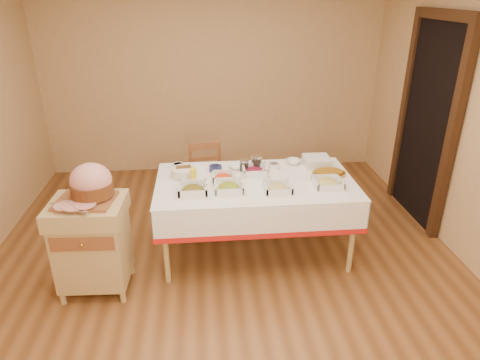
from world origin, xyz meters
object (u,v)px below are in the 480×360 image
at_px(mustard_bottle, 193,175).
at_px(plate_stack, 317,161).
at_px(dining_chair, 207,181).
at_px(dining_table, 255,196).
at_px(preserve_jar_left, 244,166).
at_px(preserve_jar_right, 256,163).
at_px(ham_on_board, 90,185).
at_px(brass_platter, 329,173).
at_px(butcher_cart, 92,241).
at_px(bread_basket, 184,172).

bearing_deg(mustard_bottle, plate_stack, 13.33).
height_order(dining_chair, mustard_bottle, mustard_bottle).
distance_m(dining_table, preserve_jar_left, 0.33).
xyz_separation_m(preserve_jar_right, mustard_bottle, (-0.61, -0.27, 0.01)).
height_order(ham_on_board, brass_platter, ham_on_board).
relative_size(butcher_cart, mustard_bottle, 4.95).
relative_size(dining_table, preserve_jar_left, 16.06).
xyz_separation_m(butcher_cart, bread_basket, (0.75, 0.61, 0.33)).
xyz_separation_m(preserve_jar_left, mustard_bottle, (-0.49, -0.23, 0.02)).
relative_size(mustard_bottle, brass_platter, 0.53).
bearing_deg(butcher_cart, brass_platter, 13.49).
xyz_separation_m(dining_table, plate_stack, (0.65, 0.30, 0.21)).
relative_size(plate_stack, brass_platter, 0.79).
distance_m(dining_table, ham_on_board, 1.47).
bearing_deg(preserve_jar_right, preserve_jar_left, -164.79).
relative_size(dining_chair, plate_stack, 3.35).
bearing_deg(butcher_cart, dining_table, 17.51).
xyz_separation_m(dining_chair, brass_platter, (1.15, -0.70, 0.35)).
relative_size(preserve_jar_left, mustard_bottle, 0.67).
height_order(butcher_cart, dining_chair, dining_chair).
xyz_separation_m(dining_chair, preserve_jar_left, (0.35, -0.51, 0.38)).
xyz_separation_m(dining_chair, bread_basket, (-0.22, -0.60, 0.37)).
bearing_deg(plate_stack, dining_chair, 157.21).
relative_size(preserve_jar_left, brass_platter, 0.36).
bearing_deg(ham_on_board, plate_stack, 19.42).
relative_size(dining_chair, ham_on_board, 1.80).
xyz_separation_m(mustard_bottle, brass_platter, (1.28, 0.05, -0.06)).
height_order(ham_on_board, mustard_bottle, ham_on_board).
xyz_separation_m(preserve_jar_left, bread_basket, (-0.58, -0.09, -0.01)).
xyz_separation_m(dining_table, mustard_bottle, (-0.57, 0.01, 0.24)).
bearing_deg(preserve_jar_left, plate_stack, 4.46).
bearing_deg(preserve_jar_right, dining_table, -99.22).
distance_m(preserve_jar_right, plate_stack, 0.61).
relative_size(bread_basket, brass_platter, 0.72).
bearing_deg(plate_stack, butcher_cart, -160.08).
bearing_deg(ham_on_board, preserve_jar_left, 26.99).
distance_m(dining_table, mustard_bottle, 0.61).
relative_size(mustard_bottle, bread_basket, 0.73).
bearing_deg(brass_platter, preserve_jar_left, 167.00).
xyz_separation_m(ham_on_board, mustard_bottle, (0.80, 0.42, -0.13)).
bearing_deg(dining_chair, plate_stack, -22.79).
relative_size(ham_on_board, preserve_jar_right, 3.44).
height_order(preserve_jar_left, brass_platter, preserve_jar_left).
xyz_separation_m(butcher_cart, mustard_bottle, (0.85, 0.46, 0.36)).
bearing_deg(ham_on_board, preserve_jar_right, 26.03).
xyz_separation_m(preserve_jar_right, bread_basket, (-0.70, -0.12, -0.02)).
distance_m(butcher_cart, bread_basket, 1.02).
distance_m(dining_chair, mustard_bottle, 0.86).
height_order(butcher_cart, preserve_jar_left, preserve_jar_left).
height_order(dining_table, mustard_bottle, mustard_bottle).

